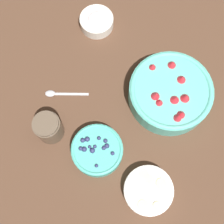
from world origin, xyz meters
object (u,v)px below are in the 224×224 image
at_px(bowl_blueberries, 97,150).
at_px(jar_chocolate, 49,128).
at_px(bowl_bananas, 148,191).
at_px(bowl_cream, 97,21).
at_px(bowl_strawberries, 170,93).

bearing_deg(bowl_blueberries, jar_chocolate, 9.29).
height_order(bowl_blueberries, bowl_bananas, bowl_blueberries).
bearing_deg(jar_chocolate, bowl_blueberries, -170.71).
bearing_deg(bowl_bananas, bowl_cream, -40.93).
relative_size(bowl_cream, jar_chocolate, 1.13).
bearing_deg(bowl_cream, bowl_blueberries, 124.55).
distance_m(bowl_strawberries, bowl_cream, 0.35).
distance_m(bowl_blueberries, jar_chocolate, 0.16).
relative_size(bowl_blueberries, jar_chocolate, 1.51).
height_order(bowl_blueberries, bowl_cream, bowl_blueberries).
xyz_separation_m(bowl_strawberries, bowl_bananas, (-0.10, 0.28, -0.02)).
distance_m(bowl_blueberries, bowl_cream, 0.44).
distance_m(bowl_blueberries, bowl_bananas, 0.19).
height_order(bowl_cream, jar_chocolate, jar_chocolate).
bearing_deg(bowl_bananas, bowl_strawberries, -71.03).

